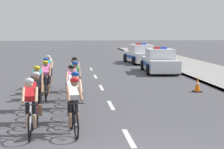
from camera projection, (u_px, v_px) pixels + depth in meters
name	position (u px, v px, depth m)	size (l,w,h in m)	color
sidewalk_slab	(219.00, 74.00, 21.47)	(4.02, 60.00, 0.12)	gray
kerb_edge	(187.00, 75.00, 21.25)	(0.16, 60.00, 0.13)	#9E9E99
lane_markings_centre	(105.00, 95.00, 15.08)	(0.14, 21.60, 0.01)	white
cyclist_lead	(31.00, 106.00, 9.27)	(0.42, 1.72, 1.56)	black
cyclist_second	(74.00, 104.00, 9.43)	(0.46, 1.72, 1.56)	black
cyclist_third	(37.00, 96.00, 10.57)	(0.43, 1.72, 1.56)	black
cyclist_fourth	(74.00, 96.00, 10.64)	(0.45, 1.72, 1.56)	black
cyclist_fifth	(38.00, 87.00, 12.22)	(0.43, 1.72, 1.56)	black
cyclist_sixth	(72.00, 86.00, 12.50)	(0.43, 1.72, 1.56)	black
cyclist_seventh	(46.00, 79.00, 14.21)	(0.42, 1.72, 1.56)	black
cyclist_eighth	(75.00, 80.00, 13.86)	(0.42, 1.72, 1.56)	black
cyclist_ninth	(47.00, 75.00, 15.55)	(0.43, 1.72, 1.56)	black
cyclist_tenth	(75.00, 74.00, 15.89)	(0.42, 1.72, 1.56)	black
cyclist_eleventh	(49.00, 71.00, 16.90)	(0.42, 1.72, 1.56)	black
police_car_nearest	(160.00, 62.00, 22.97)	(2.24, 4.51, 1.59)	silver
police_car_second	(140.00, 55.00, 29.18)	(2.29, 4.54, 1.59)	white
traffic_cone_near	(197.00, 85.00, 15.87)	(0.36, 0.36, 0.64)	black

